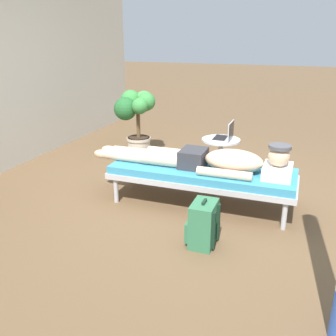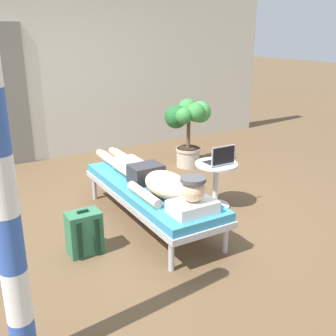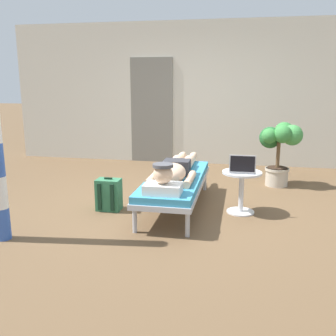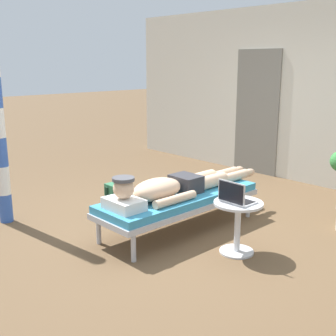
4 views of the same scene
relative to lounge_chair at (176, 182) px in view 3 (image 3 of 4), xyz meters
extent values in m
plane|color=brown|center=(0.06, 0.10, -0.35)|extent=(40.00, 40.00, 0.00)
cube|color=beige|center=(0.00, 2.87, 1.00)|extent=(7.60, 0.20, 2.70)
cube|color=slate|center=(-0.97, 2.76, 0.67)|extent=(0.84, 0.03, 2.04)
cylinder|color=#B7B7BC|center=(-0.29, 0.89, -0.21)|extent=(0.05, 0.05, 0.28)
cylinder|color=#B7B7BC|center=(0.29, 0.89, -0.21)|extent=(0.05, 0.05, 0.28)
cylinder|color=#B7B7BC|center=(-0.29, -0.89, -0.21)|extent=(0.05, 0.05, 0.28)
cylinder|color=#B7B7BC|center=(0.29, -0.89, -0.21)|extent=(0.05, 0.05, 0.28)
cube|color=#B7B7BC|center=(0.00, 0.00, -0.04)|extent=(0.67, 1.98, 0.06)
cube|color=teal|center=(0.00, 0.00, 0.03)|extent=(0.65, 1.94, 0.08)
cube|color=white|center=(0.00, -0.77, 0.13)|extent=(0.40, 0.28, 0.11)
sphere|color=beige|center=(0.00, -0.77, 0.29)|extent=(0.21, 0.21, 0.21)
cylinder|color=#4C4C51|center=(0.00, -0.77, 0.38)|extent=(0.22, 0.22, 0.03)
ellipsoid|color=beige|center=(0.00, -0.33, 0.19)|extent=(0.35, 0.60, 0.23)
cylinder|color=beige|center=(-0.22, -0.28, 0.12)|extent=(0.09, 0.55, 0.09)
cylinder|color=beige|center=(0.22, -0.28, 0.12)|extent=(0.09, 0.55, 0.09)
cube|color=#333338|center=(0.00, 0.10, 0.17)|extent=(0.33, 0.26, 0.19)
cylinder|color=beige|center=(-0.09, 0.44, 0.15)|extent=(0.15, 0.42, 0.15)
cylinder|color=beige|center=(-0.09, 0.87, 0.13)|extent=(0.11, 0.44, 0.11)
ellipsoid|color=beige|center=(-0.09, 1.16, 0.12)|extent=(0.09, 0.20, 0.10)
cylinder|color=beige|center=(0.09, 0.44, 0.15)|extent=(0.15, 0.42, 0.15)
cylinder|color=beige|center=(0.09, 0.87, 0.13)|extent=(0.11, 0.44, 0.11)
ellipsoid|color=beige|center=(0.09, 1.16, 0.12)|extent=(0.09, 0.20, 0.10)
cylinder|color=silver|center=(0.83, -0.02, -0.34)|extent=(0.34, 0.34, 0.02)
cylinder|color=silver|center=(0.83, -0.02, -0.09)|extent=(0.06, 0.06, 0.48)
cylinder|color=silver|center=(0.83, -0.02, 0.16)|extent=(0.48, 0.48, 0.02)
cube|color=silver|center=(0.83, -0.02, 0.19)|extent=(0.31, 0.22, 0.02)
cube|color=black|center=(0.83, -0.01, 0.20)|extent=(0.27, 0.15, 0.00)
cube|color=silver|center=(0.83, -0.13, 0.30)|extent=(0.31, 0.01, 0.21)
cube|color=black|center=(0.83, -0.14, 0.30)|extent=(0.29, 0.00, 0.19)
cube|color=#33724C|center=(-0.81, -0.24, -0.15)|extent=(0.30, 0.20, 0.40)
cube|color=#33724C|center=(-0.81, -0.12, -0.22)|extent=(0.23, 0.04, 0.18)
cube|color=black|center=(-0.89, -0.35, -0.15)|extent=(0.04, 0.02, 0.34)
cube|color=black|center=(-0.73, -0.35, -0.15)|extent=(0.04, 0.02, 0.34)
cube|color=black|center=(-0.81, -0.24, 0.07)|extent=(0.10, 0.02, 0.02)
cylinder|color=#BFB29E|center=(1.36, 1.36, -0.21)|extent=(0.34, 0.34, 0.28)
cylinder|color=#BFB29E|center=(1.36, 1.36, -0.09)|extent=(0.37, 0.37, 0.04)
cylinder|color=#332319|center=(1.36, 1.36, -0.06)|extent=(0.31, 0.31, 0.01)
cylinder|color=brown|center=(1.36, 1.36, 0.14)|extent=(0.06, 0.06, 0.40)
sphere|color=#429347|center=(1.55, 1.34, 0.46)|extent=(0.31, 0.31, 0.31)
sphere|color=#38843D|center=(1.44, 1.51, 0.48)|extent=(0.31, 0.31, 0.31)
sphere|color=#23602D|center=(1.24, 1.50, 0.39)|extent=(0.34, 0.34, 0.34)
sphere|color=#38843D|center=(1.21, 1.26, 0.44)|extent=(0.23, 0.23, 0.23)
sphere|color=#38843D|center=(1.40, 1.24, 0.48)|extent=(0.27, 0.27, 0.27)
cylinder|color=#3359B2|center=(-1.57, -1.32, -0.18)|extent=(0.15, 0.15, 0.34)
cylinder|color=white|center=(-1.57, -1.32, 0.16)|extent=(0.15, 0.15, 0.34)
camera|label=1|loc=(-3.64, -0.95, 1.42)|focal=39.90mm
camera|label=2|loc=(-1.83, -3.43, 1.59)|focal=43.37mm
camera|label=3|loc=(0.81, -4.61, 1.26)|focal=40.69mm
camera|label=4|loc=(3.25, -3.23, 1.49)|focal=46.26mm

